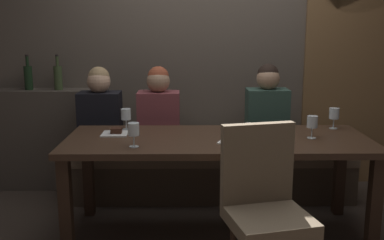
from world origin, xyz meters
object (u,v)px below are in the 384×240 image
at_px(espresso_cup, 249,128).
at_px(dessert_plate, 115,133).
at_px(banquette_bench, 212,174).
at_px(diner_far_end, 267,110).
at_px(wine_bottle_dark_red, 28,77).
at_px(wine_glass_center_back, 126,115).
at_px(wine_glass_center_front, 334,115).
at_px(diner_redhead, 100,112).
at_px(chair_near_side, 264,199).
at_px(wine_bottle_pale_label, 58,77).
at_px(wine_glass_near_left, 134,130).
at_px(wine_glass_end_right, 312,122).
at_px(diner_bearded, 159,112).
at_px(dining_table, 218,149).

distance_m(espresso_cup, dessert_plate, 1.02).
bearing_deg(banquette_bench, diner_far_end, 0.12).
bearing_deg(banquette_bench, wine_bottle_dark_red, 169.30).
xyz_separation_m(banquette_bench, wine_glass_center_back, (-0.70, -0.42, 0.63)).
bearing_deg(wine_bottle_dark_red, banquette_bench, -10.70).
bearing_deg(dessert_plate, wine_glass_center_front, 6.08).
bearing_deg(diner_redhead, banquette_bench, 0.77).
xyz_separation_m(chair_near_side, wine_glass_center_back, (-0.92, 1.00, 0.30)).
xyz_separation_m(wine_bottle_pale_label, wine_glass_near_left, (0.84, -1.27, -0.22)).
bearing_deg(wine_glass_end_right, wine_bottle_pale_label, 153.50).
relative_size(wine_bottle_pale_label, wine_glass_end_right, 1.99).
bearing_deg(wine_glass_end_right, espresso_cup, 152.37).
xyz_separation_m(diner_bearded, wine_glass_center_front, (1.40, -0.39, 0.05)).
relative_size(chair_near_side, espresso_cup, 8.17).
height_order(dining_table, diner_bearded, diner_bearded).
distance_m(diner_far_end, dessert_plate, 1.37).
height_order(diner_far_end, wine_glass_center_back, diner_far_end).
bearing_deg(diner_far_end, diner_bearded, -179.06).
bearing_deg(wine_bottle_pale_label, diner_far_end, -9.76).
distance_m(diner_redhead, diner_bearded, 0.51).
height_order(dining_table, wine_glass_center_back, wine_glass_center_back).
distance_m(dining_table, espresso_cup, 0.34).
height_order(wine_glass_near_left, dessert_plate, wine_glass_near_left).
height_order(wine_glass_end_right, espresso_cup, wine_glass_end_right).
height_order(diner_bearded, wine_glass_near_left, diner_bearded).
distance_m(diner_bearded, dessert_plate, 0.64).
distance_m(diner_far_end, wine_bottle_dark_red, 2.21).
distance_m(dining_table, wine_bottle_dark_red, 2.02).
height_order(banquette_bench, wine_glass_near_left, wine_glass_near_left).
distance_m(diner_redhead, wine_bottle_pale_label, 0.62).
xyz_separation_m(diner_redhead, diner_bearded, (0.51, -0.00, 0.00)).
bearing_deg(chair_near_side, diner_far_end, 79.73).
xyz_separation_m(diner_redhead, wine_glass_end_right, (1.66, -0.71, 0.06)).
height_order(wine_bottle_pale_label, espresso_cup, wine_bottle_pale_label).
bearing_deg(wine_glass_center_front, wine_bottle_dark_red, 164.53).
distance_m(diner_redhead, wine_bottle_dark_red, 0.84).
bearing_deg(diner_bearded, banquette_bench, 1.77).
bearing_deg(wine_glass_center_back, wine_bottle_pale_label, 133.96).
distance_m(diner_bearded, wine_glass_end_right, 1.35).
bearing_deg(dining_table, wine_bottle_pale_label, 144.16).
relative_size(diner_bearded, wine_glass_near_left, 4.56).
distance_m(banquette_bench, wine_glass_center_front, 1.19).
xyz_separation_m(banquette_bench, diner_far_end, (0.48, 0.00, 0.58)).
distance_m(banquette_bench, wine_bottle_pale_label, 1.69).
bearing_deg(diner_far_end, diner_redhead, -179.44).
relative_size(wine_glass_center_back, espresso_cup, 1.37).
xyz_separation_m(banquette_bench, espresso_cup, (0.25, -0.50, 0.54)).
xyz_separation_m(diner_redhead, wine_glass_center_back, (0.28, -0.41, 0.06)).
relative_size(diner_redhead, wine_glass_center_back, 4.54).
height_order(diner_bearded, dessert_plate, diner_bearded).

